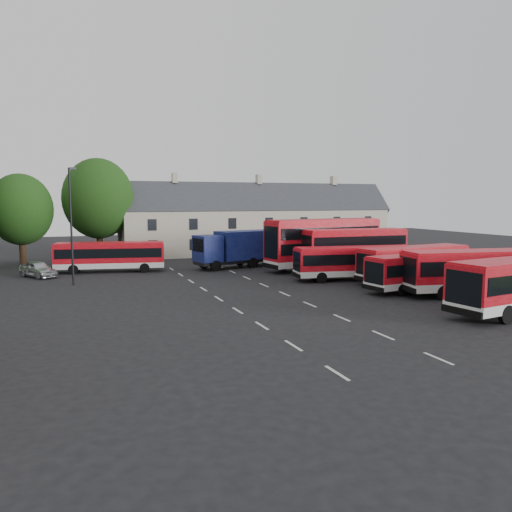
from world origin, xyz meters
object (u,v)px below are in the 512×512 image
at_px(bus_dd_south, 355,248).
at_px(lamppost, 71,223).
at_px(box_truck, 237,247).
at_px(silver_car, 38,269).

bearing_deg(bus_dd_south, lamppost, 176.54).
bearing_deg(box_truck, bus_dd_south, -51.28).
xyz_separation_m(box_truck, silver_car, (-18.45, 0.34, -1.36)).
bearing_deg(silver_car, bus_dd_south, -46.48).
bearing_deg(silver_car, lamppost, -93.99).
relative_size(silver_car, lamppost, 0.45).
bearing_deg(silver_car, box_truck, -31.97).
height_order(box_truck, silver_car, box_truck).
xyz_separation_m(silver_car, lamppost, (2.83, -5.58, 4.27)).
xyz_separation_m(box_truck, lamppost, (-15.62, -5.24, 2.92)).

